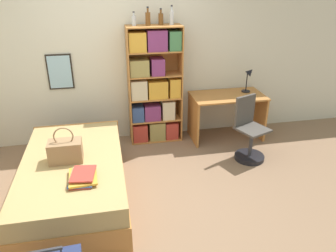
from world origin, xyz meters
TOP-DOWN VIEW (x-y plane):
  - ground_plane at (0.00, 0.00)m, footprint 14.00×14.00m
  - wall_back at (-0.00, 1.57)m, footprint 10.00×0.09m
  - bed at (-0.70, 0.02)m, footprint 1.15×2.01m
  - handbag at (-0.76, -0.01)m, footprint 0.36×0.22m
  - book_stack_on_bed at (-0.57, -0.43)m, footprint 0.30×0.38m
  - bookcase at (0.46, 1.35)m, footprint 0.80×0.33m
  - bottle_green at (0.20, 1.38)m, footprint 0.06×0.06m
  - bottle_brown at (0.39, 1.36)m, footprint 0.07×0.07m
  - bottle_clear at (0.58, 1.39)m, footprint 0.07×0.07m
  - bottle_blue at (0.73, 1.37)m, footprint 0.06×0.06m
  - desk at (1.60, 1.20)m, footprint 1.14×0.63m
  - desk_lamp at (1.97, 1.30)m, footprint 0.18×0.14m
  - desk_chair at (1.68, 0.49)m, footprint 0.50×0.50m

SIDE VIEW (x-z plane):
  - ground_plane at x=0.00m, z-range 0.00..0.00m
  - bed at x=-0.70m, z-range 0.00..0.52m
  - desk_chair at x=1.68m, z-range -0.15..0.76m
  - desk at x=1.60m, z-range 0.14..0.86m
  - book_stack_on_bed at x=-0.57m, z-range 0.52..0.60m
  - handbag at x=-0.76m, z-range 0.45..0.86m
  - bookcase at x=0.46m, z-range -0.04..1.75m
  - desk_lamp at x=1.97m, z-range 0.79..1.19m
  - wall_back at x=0.00m, z-range 0.00..2.60m
  - bottle_green at x=0.20m, z-range 1.76..1.95m
  - bottle_clear at x=0.58m, z-range 1.76..1.98m
  - bottle_brown at x=0.39m, z-range 1.75..2.01m
  - bottle_blue at x=0.73m, z-range 1.75..2.02m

